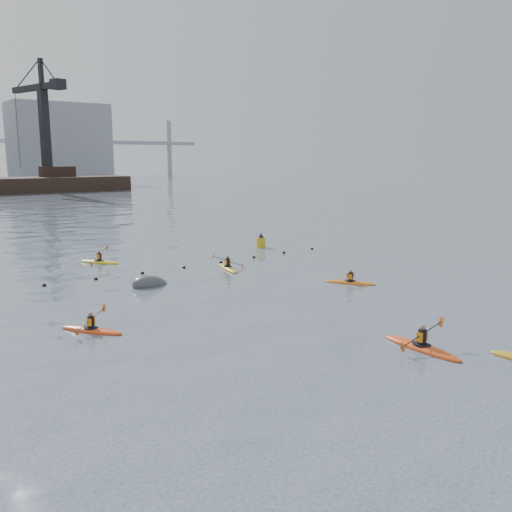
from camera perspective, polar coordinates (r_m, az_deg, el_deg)
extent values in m
plane|color=#394653|center=(17.75, 17.47, -14.67)|extent=(400.00, 400.00, 0.00)
sphere|color=black|center=(33.69, -21.40, -2.91)|extent=(0.24, 0.24, 0.24)
sphere|color=black|center=(34.39, -16.50, -2.35)|extent=(0.24, 0.24, 0.24)
sphere|color=black|center=(35.37, -11.87, -1.80)|extent=(0.24, 0.24, 0.24)
sphere|color=black|center=(36.65, -7.59, -1.23)|extent=(0.24, 0.24, 0.24)
sphere|color=black|center=(38.23, -3.71, -0.68)|extent=(0.24, 0.24, 0.24)
sphere|color=black|center=(40.02, -0.23, -0.15)|extent=(0.24, 0.24, 0.24)
sphere|color=black|center=(41.96, 2.95, 0.33)|extent=(0.24, 0.24, 0.24)
sphere|color=black|center=(43.96, 5.91, 0.75)|extent=(0.24, 0.24, 0.24)
cube|color=black|center=(124.38, -20.18, 8.35)|extent=(7.00, 3.00, 2.20)
cube|color=black|center=(123.90, -21.33, 12.16)|extent=(1.96, 1.96, 19.00)
cube|color=black|center=(126.78, -22.21, 16.09)|extent=(5.56, 16.73, 1.20)
cube|color=black|center=(119.54, -20.12, 16.61)|extent=(2.80, 3.08, 2.00)
cube|color=black|center=(124.98, -21.71, 17.65)|extent=(0.98, 0.98, 5.00)
cube|color=gray|center=(166.43, -19.95, 11.08)|extent=(26.00, 14.00, 22.00)
cube|color=gray|center=(191.85, -15.90, 11.43)|extent=(70.00, 2.00, 1.20)
cylinder|color=gray|center=(184.40, -23.27, 10.43)|extent=(1.60, 1.60, 20.00)
cylinder|color=gray|center=(202.06, -9.11, 11.06)|extent=(1.60, 1.60, 20.00)
ellipsoid|color=#DD4514|center=(22.30, 17.02, -9.26)|extent=(0.77, 3.59, 0.36)
cylinder|color=black|center=(22.26, 17.04, -8.91)|extent=(0.68, 0.68, 0.07)
cylinder|color=black|center=(22.16, 17.08, -8.15)|extent=(0.34, 0.34, 0.58)
cube|color=orange|center=(22.15, 17.09, -8.09)|extent=(0.41, 0.25, 0.38)
sphere|color=#8C6651|center=(22.04, 17.14, -7.18)|extent=(0.23, 0.23, 0.23)
cylinder|color=black|center=(22.12, 17.10, -7.87)|extent=(2.39, 0.08, 0.64)
cube|color=#D85914|center=(21.36, 15.17, -9.22)|extent=(0.15, 0.16, 0.38)
cube|color=#D85914|center=(22.92, 18.89, -6.61)|extent=(0.15, 0.16, 0.38)
ellipsoid|color=#DE4414|center=(24.46, -16.94, -7.52)|extent=(2.23, 2.87, 0.31)
cylinder|color=black|center=(24.43, -16.96, -7.24)|extent=(0.80, 0.80, 0.06)
cylinder|color=black|center=(24.35, -16.99, -6.64)|extent=(0.29, 0.29, 0.50)
cube|color=orange|center=(24.34, -16.99, -6.60)|extent=(0.40, 0.37, 0.32)
sphere|color=#8C6651|center=(24.25, -17.03, -5.88)|extent=(0.20, 0.20, 0.20)
cylinder|color=black|center=(24.32, -17.00, -6.42)|extent=(1.71, 1.18, 0.55)
cube|color=#D85914|center=(23.65, -18.37, -7.58)|extent=(0.18, 0.18, 0.33)
cube|color=#D85914|center=(25.01, -15.71, -5.32)|extent=(0.18, 0.18, 0.33)
ellipsoid|color=gold|center=(36.13, -2.99, -1.31)|extent=(1.45, 3.28, 0.32)
cylinder|color=black|center=(36.10, -3.00, -1.10)|extent=(0.74, 0.74, 0.06)
cylinder|color=black|center=(36.05, -3.00, -0.66)|extent=(0.30, 0.30, 0.52)
cube|color=orange|center=(36.04, -3.00, -0.63)|extent=(0.41, 0.31, 0.34)
sphere|color=#8C6651|center=(35.98, -3.00, -0.11)|extent=(0.21, 0.21, 0.21)
cylinder|color=black|center=(36.03, -3.00, -0.51)|extent=(2.03, 0.57, 0.82)
cube|color=#D85914|center=(35.65, -4.57, -0.05)|extent=(0.20, 0.18, 0.34)
cube|color=#D85914|center=(36.43, -1.46, -0.96)|extent=(0.20, 0.18, 0.34)
ellipsoid|color=orange|center=(32.49, 9.89, -2.80)|extent=(2.12, 2.79, 0.30)
cylinder|color=black|center=(32.46, 9.90, -2.59)|extent=(0.77, 0.77, 0.06)
cylinder|color=black|center=(32.40, 9.92, -2.15)|extent=(0.28, 0.28, 0.48)
cube|color=orange|center=(32.40, 9.92, -2.11)|extent=(0.39, 0.35, 0.31)
sphere|color=#8C6651|center=(32.34, 9.93, -1.59)|extent=(0.19, 0.19, 0.19)
cylinder|color=black|center=(32.38, 9.92, -1.99)|extent=(1.69, 1.13, 0.41)
cube|color=#D85914|center=(33.33, 10.20, -1.95)|extent=(0.16, 0.16, 0.32)
cube|color=#D85914|center=(31.44, 9.62, -2.03)|extent=(0.16, 0.16, 0.32)
ellipsoid|color=yellow|center=(39.74, -16.15, -0.63)|extent=(2.33, 2.92, 0.31)
cylinder|color=black|center=(39.71, -16.16, -0.45)|extent=(0.82, 0.82, 0.06)
cylinder|color=black|center=(39.66, -16.18, -0.06)|extent=(0.29, 0.29, 0.51)
cube|color=orange|center=(39.66, -16.18, -0.04)|extent=(0.41, 0.38, 0.33)
sphere|color=#8C6651|center=(39.61, -16.20, 0.42)|extent=(0.21, 0.21, 0.21)
cylinder|color=black|center=(39.65, -16.19, 0.08)|extent=(1.63, 1.18, 0.93)
cube|color=#D85914|center=(38.92, -16.98, -0.78)|extent=(0.23, 0.22, 0.32)
cube|color=#D85914|center=(40.40, -15.42, 0.90)|extent=(0.23, 0.22, 0.32)
ellipsoid|color=#414447|center=(32.17, -11.06, -3.04)|extent=(2.67, 1.69, 1.62)
cylinder|color=#C28D13|center=(44.65, 0.52, 1.33)|extent=(0.75, 0.75, 0.96)
cone|color=black|center=(44.54, 0.52, 2.21)|extent=(0.47, 0.47, 0.37)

